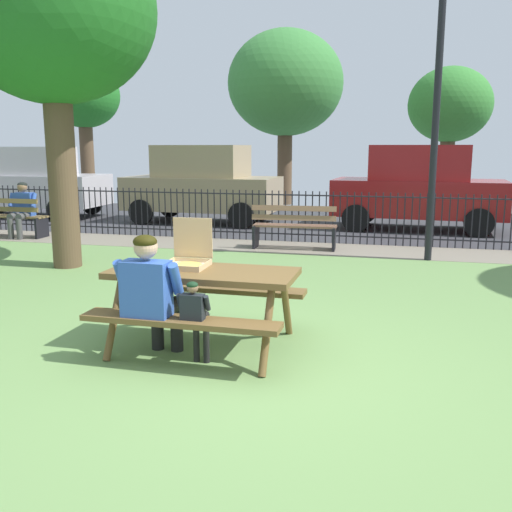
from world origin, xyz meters
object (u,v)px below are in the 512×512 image
Objects in this scene: park_bench_left at (10,218)px; parked_car_center at (418,187)px; lamp_post_walkway at (437,95)px; parked_car_far_left at (25,181)px; pizza_box_open at (188,257)px; tree_midground_right at (52,11)px; far_tree_left at (84,98)px; adult_at_table at (151,292)px; parked_car_left at (202,183)px; child_at_table at (195,314)px; park_bench_center at (294,228)px; far_tree_center at (450,107)px; picnic_table_foreground at (203,288)px; far_tree_midleft at (285,84)px; person_on_park_bench at (22,207)px.

park_bench_left is 9.26m from parked_car_center.
lamp_post_walkway is 11.49m from parked_car_far_left.
pizza_box_open is 5.36m from tree_midground_right.
pizza_box_open is 0.09× the size of far_tree_left.
parked_car_left is at bearing 106.68° from adult_at_table.
parked_car_far_left is 0.91× the size of far_tree_left.
child_at_table is 0.20× the size of parked_car_left.
parked_car_left is (-3.01, 3.28, 0.59)m from park_bench_center.
lamp_post_walkway is at bearing -37.39° from far_tree_left.
parked_car_left is 0.99× the size of parked_car_center.
far_tree_center is (0.98, 5.21, 2.16)m from parked_car_center.
far_tree_center reaches higher than parked_car_left.
park_bench_left is 0.29× the size of tree_midground_right.
park_bench_center is at bearing 168.32° from lamp_post_walkway.
park_bench_left is at bearing -70.38° from far_tree_left.
adult_at_table is at bearing -122.22° from picnic_table_foreground.
pizza_box_open is 0.09× the size of tree_midground_right.
child_at_table reaches higher than picnic_table_foreground.
park_bench_left is at bearing 138.73° from pizza_box_open.
far_tree_midleft is (-4.24, 5.21, 2.96)m from parked_car_center.
pizza_box_open reaches higher than child_at_table.
parked_car_far_left is (-8.47, 9.39, 0.51)m from child_at_table.
park_bench_center is at bearing -42.34° from far_tree_left.
tree_midground_right is at bearing -40.21° from park_bench_left.
adult_at_table is 0.74× the size of park_bench_center.
parked_car_left reaches higher than parked_car_far_left.
parked_car_center is (2.24, 8.86, 0.41)m from picnic_table_foreground.
parked_car_center is at bearing -24.06° from far_tree_left.
far_tree_left reaches higher than adult_at_table.
parked_car_left is at bearing 132.54° from park_bench_center.
far_tree_midleft is at bearing 82.50° from tree_midground_right.
far_tree_left reaches higher than parked_car_far_left.
parked_car_center is at bearing -0.00° from parked_car_left.
parked_car_left reaches higher than child_at_table.
picnic_table_foreground is 0.32× the size of far_tree_midleft.
parked_car_left is at bearing 145.28° from lamp_post_walkway.
person_on_park_bench is at bearing 133.49° from adult_at_table.
parked_car_far_left is at bearing 120.84° from park_bench_left.
far_tree_midleft is at bearing 39.32° from parked_car_far_left.
parked_car_center is 13.05m from far_tree_left.
far_tree_midleft is (7.43, 0.00, 0.30)m from far_tree_left.
adult_at_table reaches higher than park_bench_left.
far_tree_midleft reaches higher than parked_car_left.
far_tree_center is at bearing 58.78° from tree_midground_right.
parked_car_center reaches higher than picnic_table_foreground.
far_tree_left is (-3.32, 8.47, 3.02)m from person_on_park_bench.
far_tree_left is at bearing 111.43° from person_on_park_bench.
picnic_table_foreground is at bearing -70.61° from parked_car_left.
lamp_post_walkway is (2.54, 4.93, 1.93)m from pizza_box_open.
person_on_park_bench is 0.27× the size of parked_car_far_left.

